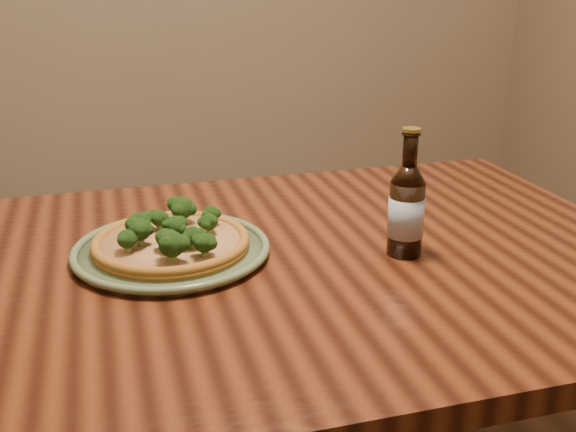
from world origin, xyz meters
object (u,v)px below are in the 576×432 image
object	(u,v)px
table	(198,316)
pizza	(171,240)
beer_bottle	(406,209)
plate	(172,249)

from	to	relation	value
table	pizza	world-z (taller)	pizza
beer_bottle	pizza	bearing A→B (deg)	-175.05
pizza	table	bearing A→B (deg)	-59.31
table	beer_bottle	size ratio (longest dim) A/B	7.31
beer_bottle	plate	bearing A→B (deg)	-175.34
pizza	beer_bottle	xyz separation A→B (m)	(0.38, -0.10, 0.05)
plate	table	bearing A→B (deg)	-60.12
plate	pizza	bearing A→B (deg)	-84.51
table	pizza	xyz separation A→B (m)	(-0.03, 0.05, 0.12)
table	plate	distance (m)	0.12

